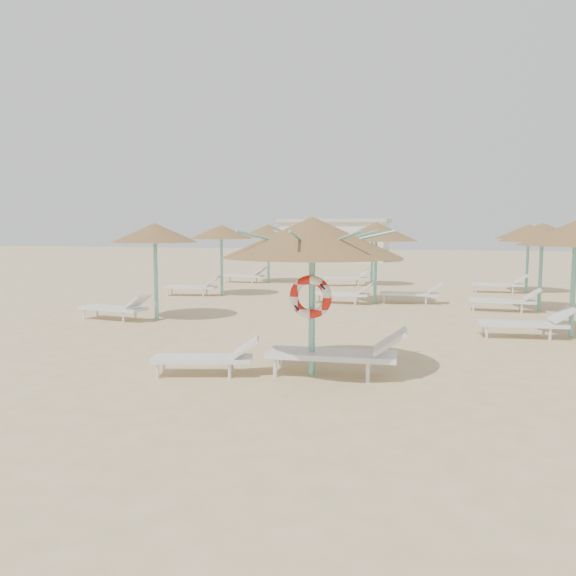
# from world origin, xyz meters

# --- Properties ---
(ground) EXTENTS (120.00, 120.00, 0.00)m
(ground) POSITION_xyz_m (0.00, 0.00, 0.00)
(ground) COLOR #D4B381
(ground) RESTS_ON ground
(main_palapa) EXTENTS (2.99, 2.99, 2.68)m
(main_palapa) POSITION_xyz_m (0.49, 0.29, 2.32)
(main_palapa) COLOR #6DBDB2
(main_palapa) RESTS_ON ground
(lounger_main_a) EXTENTS (1.89, 1.02, 0.66)m
(lounger_main_a) POSITION_xyz_m (-1.18, -0.18, 0.31)
(lounger_main_a) COLOR silver
(lounger_main_a) RESTS_ON ground
(lounger_main_b) EXTENTS (2.37, 0.87, 0.85)m
(lounger_main_b) POSITION_xyz_m (0.98, 0.37, 0.40)
(lounger_main_b) COLOR silver
(lounger_main_b) RESTS_ON ground
(palapa_field) EXTENTS (18.86, 13.65, 2.70)m
(palapa_field) POSITION_xyz_m (2.05, 10.22, 2.30)
(palapa_field) COLOR #6DBDB2
(palapa_field) RESTS_ON ground
(service_hut) EXTENTS (8.40, 4.40, 3.25)m
(service_hut) POSITION_xyz_m (-6.00, 35.00, 1.64)
(service_hut) COLOR silver
(service_hut) RESTS_ON ground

